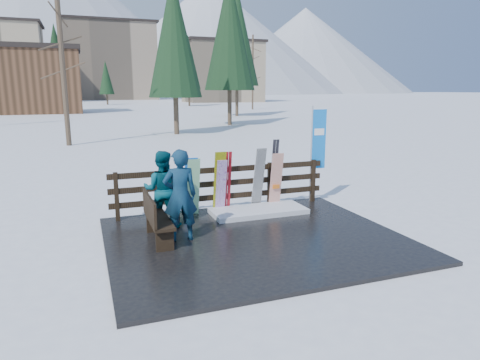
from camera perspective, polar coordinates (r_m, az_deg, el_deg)
name	(u,v)px	position (r m, az deg, el deg)	size (l,w,h in m)	color
ground	(255,241)	(9.04, 2.07, -8.09)	(700.00, 700.00, 0.00)	white
deck	(255,239)	(9.03, 2.07, -7.85)	(6.00, 5.00, 0.08)	black
fence	(223,185)	(10.82, -2.32, -0.64)	(5.60, 0.10, 1.15)	black
snow_patch	(258,211)	(10.67, 2.48, -4.14)	(2.35, 1.00, 0.12)	white
bench	(155,217)	(8.78, -11.25, -4.85)	(0.41, 1.50, 0.97)	black
snowboard_0	(191,187)	(10.37, -6.58, -0.90)	(0.31, 0.03, 1.47)	blue
snowboard_1	(193,187)	(10.39, -6.26, -0.94)	(0.31, 0.03, 1.44)	white
snowboard_2	(219,182)	(10.54, -2.78, -0.32)	(0.28, 0.03, 1.58)	#F5FF05
snowboard_3	(221,186)	(10.58, -2.55, -0.84)	(0.25, 0.03, 1.37)	white
snowboard_4	(259,179)	(10.89, 2.49, 0.20)	(0.27, 0.03, 1.64)	black
snowboard_5	(276,180)	(11.10, 4.83, -0.03)	(0.31, 0.03, 1.45)	silver
ski_pair_a	(228,182)	(10.68, -1.66, -0.20)	(0.16, 0.23, 1.53)	maroon
ski_pair_b	(274,173)	(11.12, 4.53, 0.91)	(0.17, 0.26, 1.78)	black
rental_flag	(317,143)	(11.81, 10.23, 4.91)	(0.45, 0.04, 2.60)	silver
person_front	(180,195)	(8.66, -7.99, -2.05)	(0.69, 0.45, 1.88)	navy
person_back	(162,189)	(9.60, -10.33, -1.23)	(0.84, 0.65, 1.72)	#064755
resort_buildings	(94,63)	(123.51, -18.83, 14.52)	(73.00, 87.60, 22.60)	tan
trees	(154,66)	(56.62, -11.46, 14.69)	(41.95, 68.64, 13.96)	#382B1E
mountains	(63,20)	(339.62, -22.55, 19.13)	(520.00, 260.00, 120.00)	white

